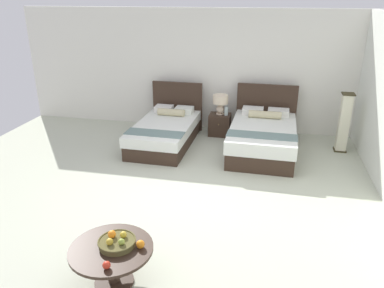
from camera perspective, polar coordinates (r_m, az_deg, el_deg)
ground_plane at (r=6.06m, az=0.12°, el=-7.74°), size 9.57×10.20×0.02m
wall_back at (r=8.67m, az=4.69°, el=11.05°), size 9.57×0.12×2.71m
bed_near_window at (r=7.96m, az=-4.01°, el=2.01°), size 1.19×2.14×1.12m
bed_near_corner at (r=7.66m, az=10.73°, el=1.14°), size 1.33×2.13×1.17m
nightstand at (r=8.46m, az=4.24°, el=2.97°), size 0.47×0.42×0.49m
table_lamp at (r=8.32m, az=4.36°, el=6.43°), size 0.34×0.34×0.44m
vase at (r=8.30m, az=5.24°, el=5.05°), size 0.08×0.08×0.20m
coffee_table at (r=4.31m, az=-12.13°, el=-16.34°), size 0.91×0.91×0.47m
fruit_bowl at (r=4.24m, az=-11.39°, el=-14.40°), size 0.41×0.41×0.14m
loose_apple at (r=3.96m, az=-12.90°, el=-17.56°), size 0.08×0.08×0.08m
loose_orange at (r=4.16m, az=-7.86°, el=-14.90°), size 0.09×0.09×0.09m
floor_lamp_corner at (r=8.04m, az=22.15°, el=3.01°), size 0.24×0.24×1.20m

